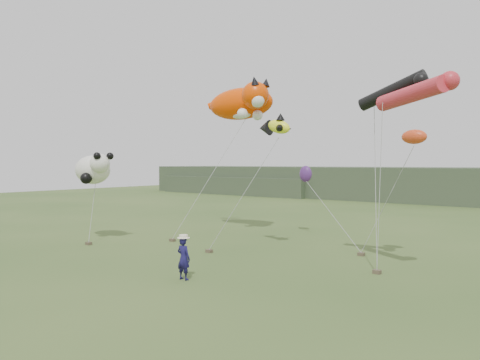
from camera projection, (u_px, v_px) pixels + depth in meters
name	position (u px, v px, depth m)	size (l,w,h in m)	color
ground	(186.00, 280.00, 18.16)	(120.00, 120.00, 0.00)	#385123
headland	(436.00, 185.00, 55.07)	(90.00, 13.00, 4.00)	#2D3D28
festival_attendant	(184.00, 258.00, 18.21)	(0.61, 0.40, 1.67)	#171347
sandbag_anchors	(231.00, 251.00, 23.80)	(15.53, 6.77, 0.16)	brown
cat_kite	(244.00, 103.00, 29.91)	(5.98, 3.28, 2.55)	#ED4000
fish_kite	(274.00, 127.00, 24.02)	(2.14, 1.42, 1.17)	#F7FF25
tube_kites	(409.00, 91.00, 18.83)	(4.66, 2.80, 1.63)	black
panda_kite	(94.00, 169.00, 27.40)	(2.98, 1.93, 1.85)	white
misc_kites	(351.00, 158.00, 25.62)	(9.16, 4.81, 2.76)	#DC431D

